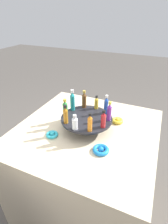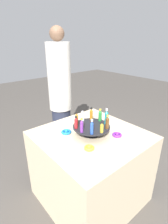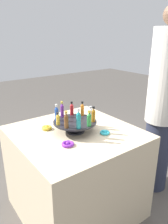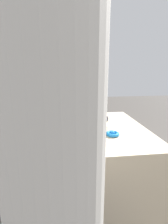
% 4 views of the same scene
% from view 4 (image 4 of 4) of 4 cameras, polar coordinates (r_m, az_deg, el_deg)
% --- Properties ---
extents(ground_plane, '(12.00, 12.00, 0.00)m').
position_cam_4_polar(ground_plane, '(1.77, 0.62, -29.23)').
color(ground_plane, '#4C4742').
extents(party_table, '(0.92, 0.92, 0.76)m').
position_cam_4_polar(party_table, '(1.53, 0.67, -18.85)').
color(party_table, beige).
rests_on(party_table, ground_plane).
extents(display_stand, '(0.34, 0.34, 0.09)m').
position_cam_4_polar(display_stand, '(1.34, 0.72, -2.67)').
color(display_stand, black).
rests_on(display_stand, party_table).
extents(bottle_purple, '(0.03, 0.03, 0.13)m').
position_cam_4_polar(bottle_purple, '(1.37, 6.33, 1.26)').
color(bottle_purple, '#702D93').
rests_on(bottle_purple, display_stand).
extents(bottle_blue, '(0.03, 0.03, 0.13)m').
position_cam_4_polar(bottle_blue, '(1.44, 3.90, 1.92)').
color(bottle_blue, '#234CAD').
rests_on(bottle_blue, display_stand).
extents(bottle_gold, '(0.03, 0.03, 0.10)m').
position_cam_4_polar(bottle_gold, '(1.46, 0.51, 1.53)').
color(bottle_gold, gold).
rests_on(bottle_gold, display_stand).
extents(bottle_brown, '(0.03, 0.03, 0.13)m').
position_cam_4_polar(bottle_brown, '(1.43, -2.81, 1.81)').
color(bottle_brown, brown).
rests_on(bottle_brown, display_stand).
extents(bottle_teal, '(0.03, 0.03, 0.15)m').
position_cam_4_polar(bottle_teal, '(1.36, -5.07, 1.57)').
color(bottle_teal, teal).
rests_on(bottle_teal, display_stand).
extents(bottle_green, '(0.03, 0.03, 0.12)m').
position_cam_4_polar(bottle_green, '(1.28, -5.28, 0.06)').
color(bottle_green, '#288438').
rests_on(bottle_green, display_stand).
extents(bottle_amber, '(0.03, 0.03, 0.12)m').
position_cam_4_polar(bottle_amber, '(1.21, -3.04, -0.67)').
color(bottle_amber, '#AD6B19').
rests_on(bottle_amber, display_stand).
extents(bottle_clear, '(0.03, 0.03, 0.10)m').
position_cam_4_polar(bottle_clear, '(1.19, 1.00, -1.57)').
color(bottle_clear, silver).
rests_on(bottle_clear, display_stand).
extents(bottle_orange, '(0.03, 0.03, 0.12)m').
position_cam_4_polar(bottle_orange, '(1.22, 4.91, -0.72)').
color(bottle_orange, orange).
rests_on(bottle_orange, display_stand).
extents(bottle_red, '(0.03, 0.03, 0.11)m').
position_cam_4_polar(bottle_red, '(1.29, 6.85, 0.05)').
color(bottle_red, '#B21E23').
rests_on(bottle_red, display_stand).
extents(ribbon_bow_teal, '(0.08, 0.08, 0.03)m').
position_cam_4_polar(ribbon_bow_teal, '(1.20, -6.42, -7.71)').
color(ribbon_bow_teal, '#2DB7CC').
rests_on(ribbon_bow_teal, party_table).
extents(ribbon_bow_blue, '(0.09, 0.09, 0.03)m').
position_cam_4_polar(ribbon_bow_blue, '(1.23, 9.32, -7.02)').
color(ribbon_bow_blue, blue).
rests_on(ribbon_bow_blue, party_table).
extents(ribbon_bow_gold, '(0.08, 0.08, 0.04)m').
position_cam_4_polar(ribbon_bow_gold, '(1.54, 6.20, -2.53)').
color(ribbon_bow_gold, gold).
rests_on(ribbon_bow_gold, party_table).
extents(ribbon_bow_purple, '(0.09, 0.09, 0.03)m').
position_cam_4_polar(ribbon_bow_purple, '(1.51, -6.27, -2.96)').
color(ribbon_bow_purple, purple).
rests_on(ribbon_bow_purple, party_table).
extents(person_figure, '(0.29, 0.29, 1.72)m').
position_cam_4_polar(person_figure, '(0.57, -9.68, -23.93)').
color(person_figure, '#282D42').
rests_on(person_figure, ground_plane).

